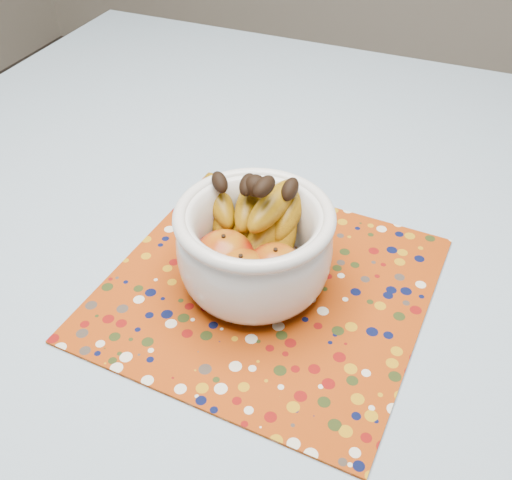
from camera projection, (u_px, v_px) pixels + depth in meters
table at (246, 266)px, 0.92m from camera, size 1.20×1.20×0.75m
tablecloth at (246, 225)px, 0.86m from camera, size 1.32×1.32×0.01m
placemat at (267, 287)px, 0.76m from camera, size 0.40×0.40×0.00m
fruit_bowl at (251, 238)px, 0.72m from camera, size 0.22×0.20×0.16m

